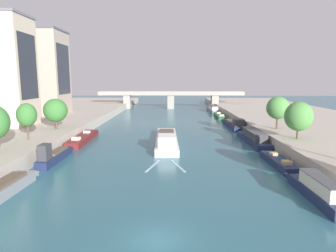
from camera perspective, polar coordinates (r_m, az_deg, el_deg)
name	(u,v)px	position (r m, az deg, el deg)	size (l,w,h in m)	color
ground_plane	(157,241)	(23.75, -2.27, -21.69)	(400.00, 400.00, 0.00)	#2D6070
quay_left	(32,122)	(85.04, -25.27, 0.81)	(36.00, 170.00, 2.24)	#B7AD9E
quay_right	(308,122)	(83.93, 26.00, 0.66)	(36.00, 170.00, 2.24)	#B7AD9E
barge_midriver	(167,139)	(55.08, -0.27, -2.67)	(4.64, 22.64, 2.94)	silver
wake_behind_barge	(165,166)	(41.53, -0.52, -7.87)	(5.60, 5.98, 0.03)	#A0CCD6
moored_boat_left_far	(54,156)	(46.49, -21.63, -5.44)	(1.73, 10.69, 3.35)	#1E284C
moored_boat_left_midway	(83,138)	(60.02, -16.44, -2.32)	(2.97, 15.13, 2.28)	maroon
moored_boat_right_lone	(318,190)	(33.75, 27.57, -11.16)	(2.21, 10.80, 2.53)	#1E284C
moored_boat_right_second	(278,162)	(44.60, 20.92, -6.58)	(2.41, 10.53, 2.11)	#1E284C
moored_boat_right_near	(253,137)	(58.37, 16.48, -2.18)	(3.09, 15.29, 2.58)	#1E284C
moored_boat_right_end	(234,124)	(76.09, 12.96, 0.36)	(3.44, 16.20, 2.77)	#1E284C
moored_boat_right_downstream	(220,116)	(94.92, 10.21, 1.97)	(3.05, 15.16, 2.12)	#235633
moored_boat_right_gap_after	(213,109)	(111.57, 8.86, 3.33)	(3.12, 15.77, 2.51)	gray
tree_left_past_mid	(27,115)	(53.07, -26.16, 1.98)	(3.22, 3.22, 6.12)	brown
tree_left_by_lamp	(55,110)	(62.74, -21.35, 2.90)	(4.70, 4.70, 6.14)	brown
tree_right_by_lamp	(299,116)	(53.08, 24.41, 1.75)	(4.61, 4.61, 6.33)	brown
tree_right_end_of_row	(278,108)	(62.24, 20.90, 3.36)	(4.52, 4.52, 6.58)	brown
building_left_tall	(40,73)	(91.44, -23.90, 9.61)	(13.92, 11.53, 23.75)	#A89989
bridge_far	(171,98)	(122.65, 0.57, 5.61)	(61.10, 4.40, 7.20)	gray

